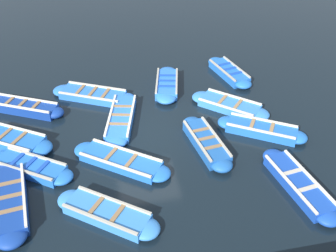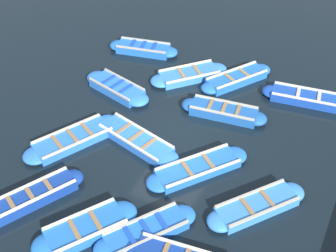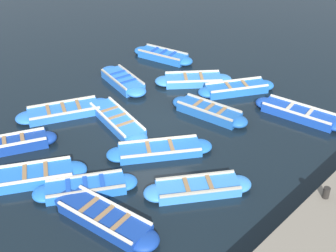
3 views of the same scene
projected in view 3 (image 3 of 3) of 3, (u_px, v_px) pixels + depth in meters
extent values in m
plane|color=black|center=(151.00, 125.00, 18.17)|extent=(120.00, 120.00, 0.00)
cube|color=blue|center=(163.00, 56.00, 23.16)|extent=(2.55, 1.40, 0.35)
ellipsoid|color=blue|center=(143.00, 51.00, 23.67)|extent=(0.99, 0.97, 0.35)
ellipsoid|color=blue|center=(184.00, 61.00, 22.65)|extent=(0.99, 0.97, 0.35)
cube|color=#B2AD9E|center=(159.00, 55.00, 22.76)|extent=(2.32, 0.61, 0.07)
cube|color=#B2AD9E|center=(167.00, 49.00, 23.34)|extent=(2.32, 0.61, 0.07)
cube|color=#1947B7|center=(154.00, 50.00, 23.27)|extent=(0.31, 0.78, 0.04)
cube|color=#1947B7|center=(163.00, 52.00, 23.05)|extent=(0.31, 0.78, 0.04)
cube|color=#1947B7|center=(172.00, 54.00, 22.84)|extent=(0.31, 0.78, 0.04)
cube|color=blue|center=(160.00, 150.00, 16.54)|extent=(2.48, 2.88, 0.29)
ellipsoid|color=blue|center=(119.00, 154.00, 16.33)|extent=(1.22, 1.23, 0.29)
ellipsoid|color=blue|center=(200.00, 146.00, 16.75)|extent=(1.22, 1.23, 0.29)
cube|color=beige|center=(162.00, 153.00, 16.09)|extent=(1.76, 2.32, 0.07)
cube|color=beige|center=(158.00, 139.00, 16.80)|extent=(1.76, 2.32, 0.07)
cube|color=olive|center=(148.00, 148.00, 16.39)|extent=(0.74, 0.61, 0.04)
cube|color=olive|center=(171.00, 145.00, 16.51)|extent=(0.74, 0.61, 0.04)
cube|color=navy|center=(5.00, 146.00, 16.68)|extent=(2.02, 2.96, 0.39)
ellipsoid|color=navy|center=(47.00, 138.00, 17.09)|extent=(0.96, 0.97, 0.39)
cube|color=silver|center=(5.00, 146.00, 16.28)|extent=(1.38, 2.59, 0.07)
cube|color=silver|center=(3.00, 135.00, 16.82)|extent=(1.38, 2.59, 0.07)
cube|color=olive|center=(4.00, 141.00, 16.56)|extent=(0.66, 0.43, 0.04)
cube|color=olive|center=(22.00, 138.00, 16.73)|extent=(0.66, 0.43, 0.04)
cube|color=blue|center=(123.00, 81.00, 20.92)|extent=(2.49, 1.47, 0.35)
ellipsoid|color=blue|center=(111.00, 71.00, 21.73)|extent=(1.09, 1.07, 0.35)
ellipsoid|color=blue|center=(136.00, 91.00, 20.10)|extent=(1.09, 1.07, 0.35)
cube|color=#B2AD9E|center=(114.00, 79.00, 20.60)|extent=(2.25, 0.59, 0.07)
cube|color=#B2AD9E|center=(131.00, 74.00, 21.01)|extent=(2.25, 0.59, 0.07)
cube|color=#1947B7|center=(117.00, 73.00, 21.16)|extent=(0.33, 0.86, 0.04)
cube|color=#1947B7|center=(122.00, 77.00, 20.81)|extent=(0.33, 0.86, 0.04)
cube|color=#1947B7|center=(128.00, 81.00, 20.46)|extent=(0.33, 0.86, 0.04)
cube|color=#1E59AD|center=(209.00, 112.00, 18.67)|extent=(2.67, 1.21, 0.37)
ellipsoid|color=#1E59AD|center=(182.00, 102.00, 19.29)|extent=(0.91, 0.89, 0.37)
ellipsoid|color=#1E59AD|center=(238.00, 122.00, 18.05)|extent=(0.91, 0.89, 0.37)
cube|color=#B2AD9E|center=(204.00, 111.00, 18.28)|extent=(2.50, 0.44, 0.07)
cube|color=#B2AD9E|center=(214.00, 103.00, 18.81)|extent=(2.50, 0.44, 0.07)
cube|color=olive|center=(198.00, 103.00, 18.82)|extent=(0.25, 0.76, 0.04)
cube|color=olive|center=(209.00, 107.00, 18.56)|extent=(0.25, 0.76, 0.04)
cube|color=olive|center=(221.00, 111.00, 18.29)|extent=(0.25, 0.76, 0.04)
cube|color=blue|center=(86.00, 188.00, 14.82)|extent=(2.11, 2.56, 0.31)
ellipsoid|color=blue|center=(45.00, 194.00, 14.58)|extent=(1.12, 1.13, 0.31)
ellipsoid|color=blue|center=(125.00, 182.00, 15.05)|extent=(1.12, 1.13, 0.31)
cube|color=#B2AD9E|center=(86.00, 191.00, 14.39)|extent=(1.43, 2.08, 0.07)
cube|color=#B2AD9E|center=(84.00, 175.00, 15.04)|extent=(1.43, 2.08, 0.07)
cube|color=#1947B7|center=(68.00, 186.00, 14.62)|extent=(0.71, 0.54, 0.04)
cube|color=#1947B7|center=(85.00, 184.00, 14.72)|extent=(0.71, 0.54, 0.04)
cube|color=#1947B7|center=(102.00, 181.00, 14.82)|extent=(0.71, 0.54, 0.04)
cube|color=blue|center=(117.00, 120.00, 18.20)|extent=(3.10, 1.58, 0.31)
ellipsoid|color=blue|center=(100.00, 104.00, 19.24)|extent=(1.05, 1.03, 0.31)
ellipsoid|color=blue|center=(136.00, 138.00, 17.16)|extent=(1.05, 1.03, 0.31)
cube|color=silver|center=(107.00, 119.00, 17.90)|extent=(2.84, 0.75, 0.07)
cube|color=silver|center=(126.00, 113.00, 18.29)|extent=(2.84, 0.75, 0.07)
cube|color=olive|center=(109.00, 109.00, 18.55)|extent=(0.32, 0.83, 0.04)
cube|color=olive|center=(117.00, 116.00, 18.11)|extent=(0.32, 0.83, 0.04)
cube|color=olive|center=(125.00, 124.00, 17.67)|extent=(0.32, 0.83, 0.04)
cube|color=blue|center=(64.00, 111.00, 18.74)|extent=(2.20, 2.97, 0.31)
ellipsoid|color=blue|center=(28.00, 118.00, 18.35)|extent=(1.29, 1.30, 0.31)
ellipsoid|color=blue|center=(98.00, 106.00, 19.14)|extent=(1.29, 1.30, 0.31)
cube|color=beige|center=(65.00, 113.00, 18.27)|extent=(1.33, 2.49, 0.07)
cube|color=beige|center=(62.00, 102.00, 19.02)|extent=(1.33, 2.49, 0.07)
cube|color=olive|center=(48.00, 110.00, 18.48)|extent=(0.87, 0.54, 0.04)
cube|color=olive|center=(63.00, 108.00, 18.65)|extent=(0.87, 0.54, 0.04)
cube|color=olive|center=(78.00, 105.00, 18.82)|extent=(0.87, 0.54, 0.04)
cube|color=#1947B7|center=(299.00, 114.00, 18.57)|extent=(2.97, 1.29, 0.35)
ellipsoid|color=#1947B7|center=(266.00, 103.00, 19.25)|extent=(0.93, 0.91, 0.35)
ellipsoid|color=#1947B7|center=(335.00, 125.00, 17.88)|extent=(0.93, 0.91, 0.35)
cube|color=silver|center=(296.00, 113.00, 18.18)|extent=(2.79, 0.51, 0.07)
cube|color=silver|center=(303.00, 105.00, 18.72)|extent=(2.79, 0.51, 0.07)
cube|color=beige|center=(290.00, 106.00, 18.65)|extent=(0.25, 0.77, 0.04)
cube|color=beige|center=(310.00, 112.00, 18.27)|extent=(0.25, 0.77, 0.04)
cube|color=blue|center=(236.00, 89.00, 20.30)|extent=(2.14, 2.70, 0.35)
ellipsoid|color=blue|center=(207.00, 92.00, 20.03)|extent=(1.09, 1.10, 0.35)
ellipsoid|color=blue|center=(265.00, 85.00, 20.57)|extent=(1.09, 1.10, 0.35)
cube|color=silver|center=(240.00, 89.00, 19.87)|extent=(1.46, 2.24, 0.07)
cube|color=silver|center=(234.00, 80.00, 20.50)|extent=(1.46, 2.24, 0.07)
cube|color=#9E7A51|center=(229.00, 86.00, 20.12)|extent=(0.71, 0.52, 0.04)
cube|color=#9E7A51|center=(245.00, 84.00, 20.27)|extent=(0.71, 0.52, 0.04)
cube|color=#3884E0|center=(198.00, 188.00, 14.79)|extent=(2.30, 2.65, 0.32)
ellipsoid|color=#3884E0|center=(157.00, 193.00, 14.60)|extent=(1.18, 1.18, 0.32)
ellipsoid|color=#3884E0|center=(238.00, 184.00, 14.98)|extent=(1.18, 1.18, 0.32)
cube|color=#B2AD9E|center=(201.00, 192.00, 14.34)|extent=(1.61, 2.11, 0.07)
cube|color=#B2AD9E|center=(195.00, 175.00, 15.02)|extent=(1.61, 2.11, 0.07)
cube|color=olive|center=(187.00, 185.00, 14.64)|extent=(0.72, 0.59, 0.04)
cube|color=olive|center=(210.00, 183.00, 14.75)|extent=(0.72, 0.59, 0.04)
cube|color=#3884E0|center=(193.00, 80.00, 21.02)|extent=(2.44, 2.54, 0.31)
ellipsoid|color=#3884E0|center=(166.00, 81.00, 20.94)|extent=(1.35, 1.35, 0.31)
ellipsoid|color=#3884E0|center=(221.00, 79.00, 21.10)|extent=(1.35, 1.35, 0.31)
cube|color=silver|center=(195.00, 81.00, 20.52)|extent=(1.72, 1.87, 0.07)
cube|color=silver|center=(192.00, 72.00, 21.31)|extent=(1.72, 1.87, 0.07)
cube|color=#9E7A51|center=(186.00, 77.00, 20.90)|extent=(0.76, 0.71, 0.04)
cube|color=#9E7A51|center=(201.00, 76.00, 20.95)|extent=(0.76, 0.71, 0.04)
cube|color=blue|center=(36.00, 176.00, 15.28)|extent=(2.13, 2.54, 0.36)
ellipsoid|color=blue|center=(73.00, 170.00, 15.53)|extent=(1.32, 1.32, 0.36)
cube|color=silver|center=(35.00, 180.00, 14.79)|extent=(1.31, 1.99, 0.07)
cube|color=silver|center=(35.00, 162.00, 15.55)|extent=(1.31, 1.99, 0.07)
cube|color=olive|center=(24.00, 173.00, 15.11)|extent=(0.83, 0.60, 0.04)
cube|color=olive|center=(46.00, 170.00, 15.24)|extent=(0.83, 0.60, 0.04)
cube|color=navy|center=(105.00, 218.00, 13.64)|extent=(2.99, 1.36, 0.36)
ellipsoid|color=navy|center=(69.00, 199.00, 14.34)|extent=(1.04, 1.01, 0.36)
ellipsoid|color=navy|center=(143.00, 240.00, 12.94)|extent=(1.04, 1.01, 0.36)
cube|color=silver|center=(93.00, 222.00, 13.22)|extent=(2.81, 0.47, 0.07)
cube|color=silver|center=(114.00, 204.00, 13.83)|extent=(2.81, 0.47, 0.07)
cube|color=olive|center=(89.00, 205.00, 13.83)|extent=(0.26, 0.87, 0.04)
cube|color=olive|center=(104.00, 213.00, 13.53)|extent=(0.26, 0.87, 0.04)
cube|color=olive|center=(120.00, 222.00, 13.23)|extent=(0.26, 0.87, 0.04)
cylinder|color=black|center=(326.00, 193.00, 13.53)|extent=(0.20, 0.20, 0.35)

